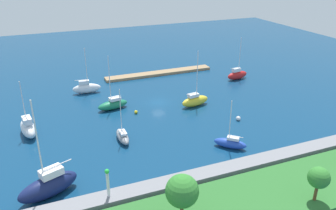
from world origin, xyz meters
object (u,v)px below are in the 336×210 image
at_px(sailboat_gray_center_basin, 123,136).
at_px(sailboat_navy_far_north, 49,185).
at_px(sailboat_green_outer_mooring, 113,104).
at_px(sailboat_yellow_along_channel, 195,100).
at_px(sailboat_blue_lone_south, 230,143).
at_px(harbor_beacon, 108,181).
at_px(sailboat_white_east_end, 28,128).
at_px(mooring_buoy_yellow, 136,112).
at_px(sailboat_red_inner_mooring, 237,75).
at_px(park_tree_east, 182,191).
at_px(pier_dock, 159,73).
at_px(mooring_buoy_white, 238,118).
at_px(park_tree_mideast, 319,178).
at_px(sailboat_white_west_end, 87,88).

height_order(sailboat_gray_center_basin, sailboat_navy_far_north, sailboat_navy_far_north).
relative_size(sailboat_gray_center_basin, sailboat_green_outer_mooring, 0.82).
height_order(sailboat_yellow_along_channel, sailboat_blue_lone_south, sailboat_yellow_along_channel).
distance_m(sailboat_navy_far_north, sailboat_green_outer_mooring, 26.54).
distance_m(harbor_beacon, sailboat_green_outer_mooring, 28.22).
height_order(sailboat_green_outer_mooring, sailboat_white_east_end, sailboat_green_outer_mooring).
bearing_deg(mooring_buoy_yellow, sailboat_green_outer_mooring, -47.15).
bearing_deg(sailboat_gray_center_basin, mooring_buoy_yellow, -28.84).
xyz_separation_m(harbor_beacon, sailboat_white_east_end, (8.36, -22.19, -2.04)).
bearing_deg(sailboat_red_inner_mooring, sailboat_white_east_end, -175.09).
relative_size(park_tree_east, sailboat_green_outer_mooring, 0.51).
height_order(pier_dock, mooring_buoy_white, mooring_buoy_white).
relative_size(sailboat_yellow_along_channel, sailboat_white_east_end, 1.19).
height_order(sailboat_gray_center_basin, sailboat_red_inner_mooring, sailboat_red_inner_mooring).
relative_size(park_tree_mideast, sailboat_white_east_end, 0.47).
bearing_deg(sailboat_red_inner_mooring, mooring_buoy_yellow, -169.28).
bearing_deg(sailboat_gray_center_basin, park_tree_mideast, -145.14).
xyz_separation_m(sailboat_yellow_along_channel, sailboat_navy_far_north, (29.00, 18.17, 0.38)).
height_order(sailboat_red_inner_mooring, mooring_buoy_white, sailboat_red_inner_mooring).
distance_m(sailboat_yellow_along_channel, sailboat_green_outer_mooring, 16.07).
bearing_deg(park_tree_east, sailboat_blue_lone_south, -137.82).
relative_size(park_tree_east, sailboat_blue_lone_south, 0.70).
bearing_deg(mooring_buoy_white, mooring_buoy_yellow, -30.99).
relative_size(park_tree_east, mooring_buoy_yellow, 8.39).
relative_size(park_tree_mideast, sailboat_blue_lone_south, 0.55).
relative_size(sailboat_gray_center_basin, mooring_buoy_white, 10.82).
relative_size(harbor_beacon, mooring_buoy_yellow, 5.70).
height_order(pier_dock, harbor_beacon, harbor_beacon).
distance_m(pier_dock, sailboat_navy_far_north, 49.03).
height_order(park_tree_mideast, sailboat_red_inner_mooring, sailboat_red_inner_mooring).
bearing_deg(park_tree_mideast, sailboat_white_east_end, -46.26).
distance_m(park_tree_east, sailboat_white_west_end, 44.56).
distance_m(sailboat_green_outer_mooring, sailboat_red_inner_mooring, 32.47).
relative_size(park_tree_mideast, sailboat_yellow_along_channel, 0.39).
bearing_deg(park_tree_mideast, pier_dock, -90.89).
height_order(sailboat_gray_center_basin, sailboat_yellow_along_channel, sailboat_yellow_along_channel).
distance_m(sailboat_white_west_end, mooring_buoy_white, 33.18).
bearing_deg(park_tree_east, pier_dock, -108.21).
height_order(pier_dock, sailboat_blue_lone_south, sailboat_blue_lone_south).
bearing_deg(mooring_buoy_yellow, harbor_beacon, 65.64).
distance_m(sailboat_red_inner_mooring, sailboat_white_east_end, 48.68).
xyz_separation_m(sailboat_blue_lone_south, sailboat_navy_far_north, (26.87, 1.54, 0.68)).
xyz_separation_m(mooring_buoy_white, mooring_buoy_yellow, (16.27, -9.77, -0.08)).
distance_m(sailboat_yellow_along_channel, sailboat_blue_lone_south, 16.76).
relative_size(harbor_beacon, sailboat_navy_far_north, 0.29).
distance_m(sailboat_yellow_along_channel, mooring_buoy_yellow, 11.98).
relative_size(sailboat_white_west_end, sailboat_blue_lone_south, 1.25).
xyz_separation_m(sailboat_yellow_along_channel, sailboat_blue_lone_south, (2.13, 16.62, -0.30)).
bearing_deg(sailboat_white_west_end, sailboat_white_east_end, -123.51).
bearing_deg(sailboat_yellow_along_channel, mooring_buoy_yellow, 166.64).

